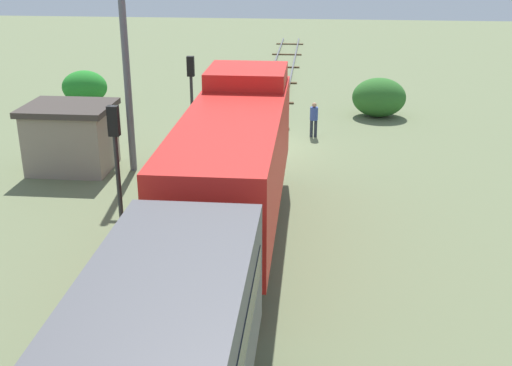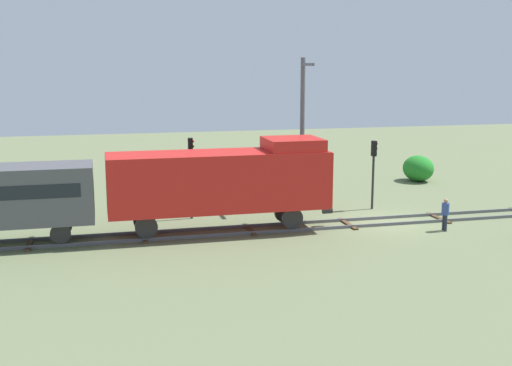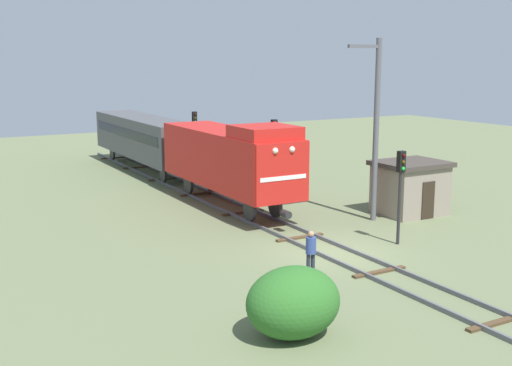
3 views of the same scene
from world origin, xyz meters
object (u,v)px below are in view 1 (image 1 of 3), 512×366
Objects in this scene: traffic_signal_near at (191,83)px; relay_hut at (71,137)px; catenary_mast at (127,57)px; traffic_signal_mid at (116,152)px; locomotive at (235,154)px; worker_near_track at (314,117)px.

traffic_signal_near is 6.03m from relay_hut.
traffic_signal_mid is at bearing 102.58° from catenary_mast.
relay_hut is (4.10, -6.78, -1.73)m from traffic_signal_mid.
locomotive is at bearing 142.98° from relay_hut.
traffic_signal_mid is 0.51× the size of catenary_mast.
catenary_mast reaches higher than locomotive.
relay_hut is at bearing -88.00° from worker_near_track.
locomotive is 1.31× the size of catenary_mast.
locomotive is at bearing -161.64° from traffic_signal_mid.
traffic_signal_mid is at bearing -52.35° from worker_near_track.
locomotive is 3.31× the size of relay_hut.
traffic_signal_near is (3.20, -9.63, 0.06)m from locomotive.
traffic_signal_mid is 7.26m from catenary_mast.
traffic_signal_near is 0.46× the size of catenary_mast.
worker_near_track is at bearing -115.26° from traffic_signal_mid.
catenary_mast reaches higher than relay_hut.
traffic_signal_mid is at bearing 18.36° from locomotive.
worker_near_track is (-5.60, -1.53, -1.84)m from traffic_signal_near.
worker_near_track is 11.34m from relay_hut.
traffic_signal_mid is (3.40, 1.13, 0.35)m from locomotive.
worker_near_track is 0.49× the size of relay_hut.
traffic_signal_mid reaches higher than relay_hut.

